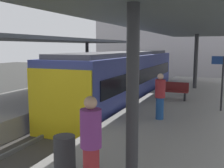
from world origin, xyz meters
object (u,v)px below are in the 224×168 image
Objects in this scene: commuter_train at (124,78)px; passenger_mid_platform at (160,96)px; platform_bench at (174,90)px; litter_bin at (65,155)px; passenger_near_bench at (91,146)px; platform_sign at (223,71)px.

commuter_train reaches higher than passenger_mid_platform.
litter_bin is at bearing -94.93° from platform_bench.
platform_bench is 9.19m from passenger_near_bench.
platform_sign reaches higher than platform_bench.
passenger_mid_platform is at bearing 79.76° from litter_bin.
litter_bin is 0.45× the size of passenger_near_bench.
platform_sign is at bearing 47.17° from passenger_mid_platform.
litter_bin is (2.45, -10.34, -0.33)m from commuter_train.
platform_sign is at bearing 67.57° from litter_bin.
platform_bench reaches higher than litter_bin.
commuter_train reaches higher than platform_bench.
passenger_mid_platform is (0.88, 4.86, 0.45)m from litter_bin.
platform_bench is at bearing 92.05° from passenger_mid_platform.
platform_bench is at bearing 144.25° from platform_sign.
platform_bench is 0.63× the size of platform_sign.
commuter_train is 9.87× the size of platform_bench.
commuter_train is 3.64m from platform_bench.
passenger_near_bench is at bearing -32.34° from litter_bin.
litter_bin is 4.96m from passenger_mid_platform.
platform_bench is at bearing 90.94° from passenger_near_bench.
litter_bin is 1.18m from passenger_near_bench.
passenger_mid_platform is (0.13, -3.75, 0.39)m from platform_bench.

